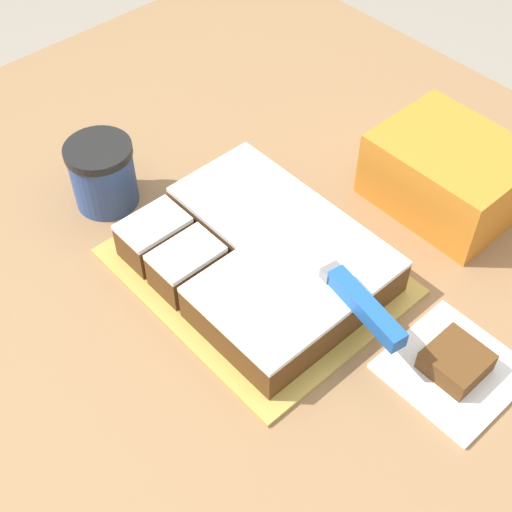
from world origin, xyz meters
TOP-DOWN VIEW (x-y plane):
  - countertop at (0.00, 0.00)m, footprint 1.40×1.10m
  - cake_board at (-0.03, -0.05)m, footprint 0.36×0.29m
  - cake at (-0.03, -0.05)m, footprint 0.31×0.24m
  - knife at (0.10, -0.03)m, footprint 0.34×0.08m
  - coffee_cup at (-0.28, -0.12)m, footprint 0.10×0.10m
  - paper_napkin at (0.24, 0.02)m, footprint 0.15×0.15m
  - brownie at (0.24, 0.02)m, footprint 0.07×0.07m
  - storage_box at (0.05, 0.24)m, footprint 0.20×0.16m

SIDE VIEW (x-z plane):
  - countertop at x=0.00m, z-range 0.00..0.89m
  - cake_board at x=-0.03m, z-range 0.89..0.89m
  - paper_napkin at x=0.24m, z-range 0.89..0.89m
  - brownie at x=0.24m, z-range 0.89..0.92m
  - cake at x=-0.03m, z-range 0.89..0.95m
  - coffee_cup at x=-0.28m, z-range 0.89..0.99m
  - storage_box at x=0.05m, z-range 0.89..0.99m
  - knife at x=0.10m, z-range 0.95..0.97m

